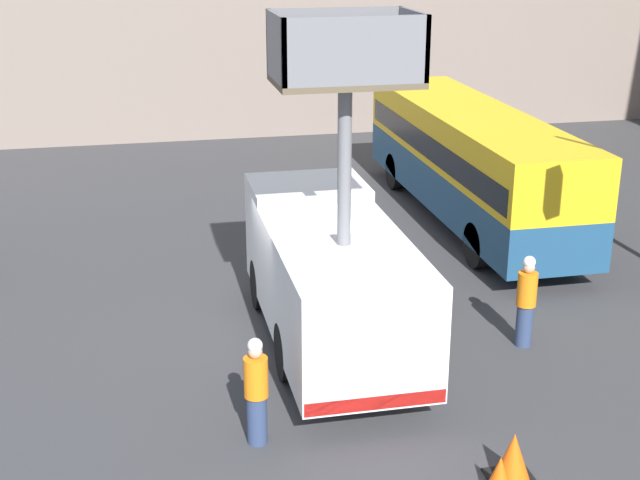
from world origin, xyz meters
name	(u,v)px	position (x,y,z in m)	size (l,w,h in m)	color
ground_plane	(293,333)	(0.00, 0.00, 0.00)	(120.00, 120.00, 0.00)	#38383A
utility_truck	(331,270)	(0.59, -0.78, 1.61)	(2.36, 6.43, 6.41)	white
city_bus	(470,156)	(6.00, 6.07, 1.81)	(2.44, 10.96, 3.06)	navy
road_worker_near_truck	(256,391)	(-1.26, -3.78, 0.90)	(0.38, 0.38, 1.81)	navy
road_worker_directing	(526,301)	(4.28, -1.45, 0.92)	(0.38, 0.38, 1.84)	navy
traffic_cone_near_truck	(513,458)	(2.24, -5.58, 0.37)	(0.69, 0.69, 0.78)	black
traffic_cone_far_side	(499,478)	(1.91, -5.88, 0.30)	(0.55, 0.55, 0.63)	black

